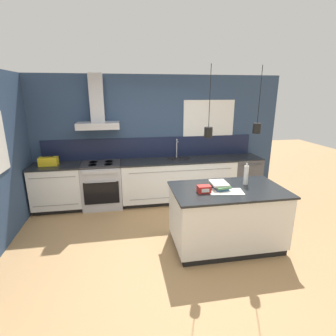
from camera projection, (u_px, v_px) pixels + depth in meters
The scene contains 12 objects.
ground_plane at pixel (168, 246), 4.00m from camera, with size 16.00×16.00×0.00m, color #A87F51.
wall_back at pixel (148, 137), 5.50m from camera, with size 5.60×2.25×2.60m.
counter_run_left at pixel (58, 187), 5.15m from camera, with size 0.95×0.64×0.91m.
counter_run_sink at pixel (178, 180), 5.56m from camera, with size 2.38×0.64×1.31m.
oven_range at pixel (102, 185), 5.29m from camera, with size 0.77×0.66×0.91m.
dishwasher at pixel (243, 176), 5.81m from camera, with size 0.59×0.65×0.91m.
kitchen_island at pixel (227, 217), 3.93m from camera, with size 1.64×0.97×0.91m.
bottle_on_island at pixel (246, 175), 3.94m from camera, with size 0.07×0.07×0.36m.
book_stack at pixel (220, 185), 3.80m from camera, with size 0.25×0.34×0.09m.
red_supply_box at pixel (204, 189), 3.65m from camera, with size 0.18×0.13×0.10m.
paper_pile at pixel (226, 191), 3.69m from camera, with size 0.51×0.32×0.01m.
yellow_toolbox at pixel (48, 161), 4.98m from camera, with size 0.34×0.18×0.19m.
Camera 1 is at (-0.62, -3.45, 2.26)m, focal length 28.00 mm.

